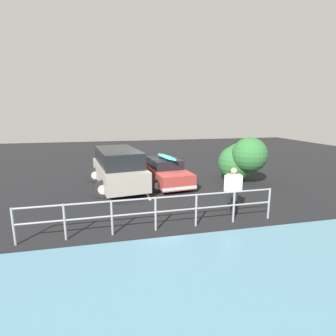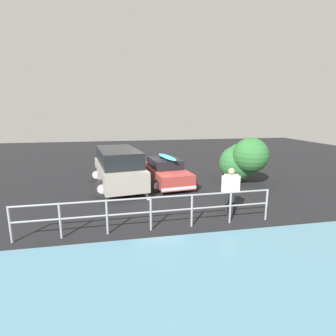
{
  "view_description": "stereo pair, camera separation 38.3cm",
  "coord_description": "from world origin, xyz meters",
  "px_view_note": "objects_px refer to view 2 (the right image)",
  "views": [
    {
      "loc": [
        2.25,
        12.35,
        3.62
      ],
      "look_at": [
        -0.5,
        0.13,
        0.95
      ],
      "focal_mm": 28.0,
      "sensor_mm": 36.0,
      "label": 1
    },
    {
      "loc": [
        1.87,
        12.43,
        3.62
      ],
      "look_at": [
        -0.5,
        0.13,
        0.95
      ],
      "focal_mm": 28.0,
      "sensor_mm": 36.0,
      "label": 2
    }
  ],
  "objects_px": {
    "suv_car": "(119,167)",
    "person_bystander": "(231,187)",
    "bush_near_left": "(243,159)",
    "sedan_car": "(166,172)"
  },
  "relations": [
    {
      "from": "sedan_car",
      "to": "bush_near_left",
      "type": "bearing_deg",
      "value": 171.54
    },
    {
      "from": "suv_car",
      "to": "bush_near_left",
      "type": "height_order",
      "value": "bush_near_left"
    },
    {
      "from": "suv_car",
      "to": "bush_near_left",
      "type": "bearing_deg",
      "value": 175.79
    },
    {
      "from": "sedan_car",
      "to": "suv_car",
      "type": "bearing_deg",
      "value": 2.94
    },
    {
      "from": "suv_car",
      "to": "person_bystander",
      "type": "height_order",
      "value": "suv_car"
    },
    {
      "from": "sedan_car",
      "to": "person_bystander",
      "type": "height_order",
      "value": "person_bystander"
    },
    {
      "from": "suv_car",
      "to": "person_bystander",
      "type": "relative_size",
      "value": 2.94
    },
    {
      "from": "bush_near_left",
      "to": "sedan_car",
      "type": "bearing_deg",
      "value": -8.46
    },
    {
      "from": "bush_near_left",
      "to": "suv_car",
      "type": "bearing_deg",
      "value": -4.21
    },
    {
      "from": "sedan_car",
      "to": "suv_car",
      "type": "height_order",
      "value": "suv_car"
    }
  ]
}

